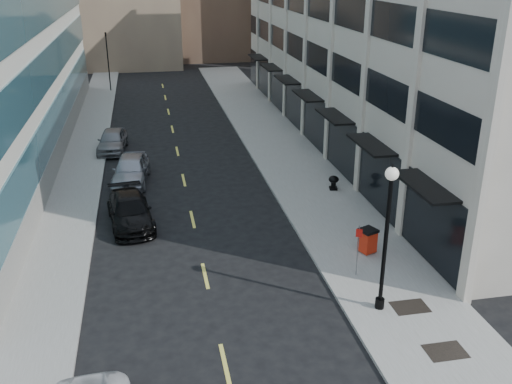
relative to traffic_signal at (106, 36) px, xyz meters
name	(u,v)px	position (x,y,z in m)	size (l,w,h in m)	color
sidewalk_right	(299,171)	(13.00, -28.00, -5.64)	(5.00, 80.00, 0.15)	gray
sidewalk_left	(76,186)	(-1.00, -28.00, -5.64)	(3.00, 80.00, 0.15)	gray
building_right	(402,17)	(22.44, -21.01, 3.28)	(15.30, 46.50, 18.25)	beige
grate_mid	(445,351)	(13.10, -47.00, -5.56)	(1.40, 1.00, 0.01)	black
grate_far	(410,307)	(13.10, -44.20, -5.56)	(1.40, 1.00, 0.01)	black
road_centerline	(188,198)	(5.50, -31.00, -5.71)	(0.15, 68.20, 0.01)	#D8CC4C
traffic_signal	(106,36)	(0.00, 0.00, 0.00)	(0.66, 0.66, 6.98)	black
car_black_pickup	(130,211)	(2.30, -34.00, -4.97)	(2.09, 5.15, 1.50)	black
car_silver_sedan	(131,169)	(2.30, -27.78, -4.86)	(2.03, 5.05, 1.72)	#9C9EA5
car_grey_sedan	(112,140)	(0.95, -21.00, -4.92)	(1.88, 4.66, 1.59)	gray
trash_bin	(368,240)	(13.12, -39.54, -4.93)	(0.94, 0.94, 1.18)	red
lamppost	(387,227)	(11.90, -44.00, -2.06)	(0.50, 0.50, 5.97)	black
sign_post	(358,243)	(11.90, -41.41, -4.05)	(0.26, 0.14, 2.35)	slate
urn_planter	(334,181)	(14.10, -31.65, -5.06)	(0.61, 0.61, 0.84)	black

